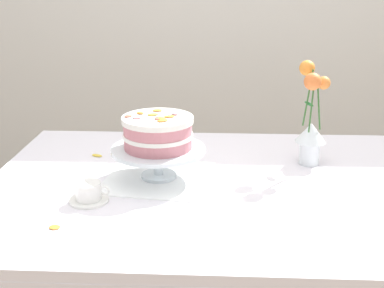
{
  "coord_description": "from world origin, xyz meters",
  "views": [
    {
      "loc": [
        -0.0,
        -1.41,
        1.34
      ],
      "look_at": [
        -0.07,
        0.01,
        0.86
      ],
      "focal_mm": 46.66,
      "sensor_mm": 36.0,
      "label": 1
    }
  ],
  "objects_px": {
    "dining_table": "(214,212)",
    "teacup": "(89,193)",
    "cake_stand": "(158,153)",
    "flower_vase": "(311,123)",
    "layer_cake": "(158,132)"
  },
  "relations": [
    {
      "from": "dining_table",
      "to": "teacup",
      "type": "bearing_deg",
      "value": -159.27
    },
    {
      "from": "cake_stand",
      "to": "teacup",
      "type": "height_order",
      "value": "cake_stand"
    },
    {
      "from": "dining_table",
      "to": "flower_vase",
      "type": "bearing_deg",
      "value": 31.65
    },
    {
      "from": "dining_table",
      "to": "flower_vase",
      "type": "xyz_separation_m",
      "value": [
        0.31,
        0.19,
        0.23
      ]
    },
    {
      "from": "cake_stand",
      "to": "layer_cake",
      "type": "height_order",
      "value": "layer_cake"
    },
    {
      "from": "dining_table",
      "to": "teacup",
      "type": "relative_size",
      "value": 12.03
    },
    {
      "from": "layer_cake",
      "to": "dining_table",
      "type": "bearing_deg",
      "value": -15.32
    },
    {
      "from": "layer_cake",
      "to": "flower_vase",
      "type": "bearing_deg",
      "value": 16.61
    },
    {
      "from": "dining_table",
      "to": "layer_cake",
      "type": "bearing_deg",
      "value": 164.68
    },
    {
      "from": "cake_stand",
      "to": "teacup",
      "type": "distance_m",
      "value": 0.26
    },
    {
      "from": "dining_table",
      "to": "flower_vase",
      "type": "distance_m",
      "value": 0.43
    },
    {
      "from": "cake_stand",
      "to": "flower_vase",
      "type": "distance_m",
      "value": 0.51
    },
    {
      "from": "cake_stand",
      "to": "layer_cake",
      "type": "distance_m",
      "value": 0.07
    },
    {
      "from": "dining_table",
      "to": "layer_cake",
      "type": "xyz_separation_m",
      "value": [
        -0.17,
        0.05,
        0.24
      ]
    },
    {
      "from": "dining_table",
      "to": "cake_stand",
      "type": "xyz_separation_m",
      "value": [
        -0.17,
        0.05,
        0.17
      ]
    }
  ]
}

